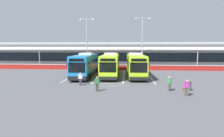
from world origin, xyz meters
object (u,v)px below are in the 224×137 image
object	(u,v)px
pedestrian_child	(169,83)
litter_bin	(189,86)
pedestrian_with_handbag	(187,87)
coach_bus_leftmost	(86,65)
coach_bus_centre	(135,65)
pedestrian_in_dark_coat	(97,83)
lamp_post_centre	(142,40)
pedestrian_near_bin	(80,78)
lamp_post_west	(87,40)
coach_bus_left_centre	(110,65)

from	to	relation	value
pedestrian_child	litter_bin	distance (m)	2.28
pedestrian_with_handbag	litter_bin	xyz separation A→B (m)	(0.99, 2.46, -0.39)
coach_bus_leftmost	coach_bus_centre	world-z (taller)	same
pedestrian_in_dark_coat	pedestrian_child	bearing A→B (deg)	5.52
coach_bus_leftmost	coach_bus_centre	size ratio (longest dim) A/B	1.00
coach_bus_centre	pedestrian_child	world-z (taller)	coach_bus_centre
coach_bus_centre	pedestrian_in_dark_coat	bearing A→B (deg)	-112.25
coach_bus_leftmost	pedestrian_in_dark_coat	size ratio (longest dim) A/B	7.54
coach_bus_centre	lamp_post_centre	bearing A→B (deg)	79.41
pedestrian_near_bin	litter_bin	xyz separation A→B (m)	(12.60, -1.79, -0.41)
pedestrian_near_bin	pedestrian_child	bearing A→B (deg)	-12.10
coach_bus_centre	pedestrian_child	bearing A→B (deg)	-73.06
coach_bus_centre	pedestrian_in_dark_coat	size ratio (longest dim) A/B	7.54
lamp_post_west	litter_bin	distance (m)	26.02
coach_bus_centre	pedestrian_near_bin	xyz separation A→B (m)	(-7.20, -8.27, -0.91)
coach_bus_centre	pedestrian_near_bin	world-z (taller)	coach_bus_centre
litter_bin	lamp_post_west	bearing A→B (deg)	127.90
coach_bus_leftmost	coach_bus_centre	distance (m)	8.25
coach_bus_left_centre	pedestrian_near_bin	size ratio (longest dim) A/B	7.54
pedestrian_in_dark_coat	lamp_post_west	size ratio (longest dim) A/B	0.15
pedestrian_near_bin	litter_bin	bearing A→B (deg)	-8.08
coach_bus_left_centre	lamp_post_west	xyz separation A→B (m)	(-6.04, 10.04, 4.50)
coach_bus_centre	pedestrian_in_dark_coat	distance (m)	12.19
pedestrian_near_bin	lamp_post_west	world-z (taller)	lamp_post_west
coach_bus_leftmost	lamp_post_west	size ratio (longest dim) A/B	1.11
pedestrian_near_bin	pedestrian_in_dark_coat	bearing A→B (deg)	-48.96
pedestrian_child	lamp_post_west	xyz separation A→B (m)	(-13.37, 20.45, 5.42)
pedestrian_near_bin	pedestrian_with_handbag	bearing A→B (deg)	-20.10
pedestrian_child	coach_bus_leftmost	bearing A→B (deg)	139.26
pedestrian_with_handbag	pedestrian_near_bin	size ratio (longest dim) A/B	1.00
coach_bus_leftmost	litter_bin	world-z (taller)	coach_bus_leftmost
pedestrian_with_handbag	pedestrian_child	world-z (taller)	same
pedestrian_with_handbag	litter_bin	distance (m)	2.68
coach_bus_centre	lamp_post_centre	distance (m)	10.82
pedestrian_child	pedestrian_in_dark_coat	bearing A→B (deg)	-174.48
pedestrian_with_handbag	coach_bus_left_centre	bearing A→B (deg)	124.51
coach_bus_left_centre	lamp_post_centre	size ratio (longest dim) A/B	1.11
coach_bus_centre	lamp_post_west	size ratio (longest dim) A/B	1.11
pedestrian_with_handbag	lamp_post_west	xyz separation A→B (m)	(-14.58, 22.46, 5.43)
coach_bus_left_centre	coach_bus_leftmost	bearing A→B (deg)	-172.08
pedestrian_near_bin	lamp_post_centre	size ratio (longest dim) A/B	0.15
litter_bin	pedestrian_child	bearing A→B (deg)	-168.75
coach_bus_left_centre	litter_bin	distance (m)	13.86
pedestrian_with_handbag	lamp_post_centre	xyz separation A→B (m)	(-2.60, 22.18, 5.43)
coach_bus_left_centre	pedestrian_with_handbag	distance (m)	15.11
coach_bus_centre	pedestrian_child	xyz separation A→B (m)	(3.20, -10.49, -0.91)
pedestrian_with_handbag	coach_bus_leftmost	bearing A→B (deg)	136.81
pedestrian_near_bin	lamp_post_west	bearing A→B (deg)	99.29
pedestrian_in_dark_coat	coach_bus_left_centre	bearing A→B (deg)	87.61
coach_bus_left_centre	lamp_post_centre	bearing A→B (deg)	58.65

